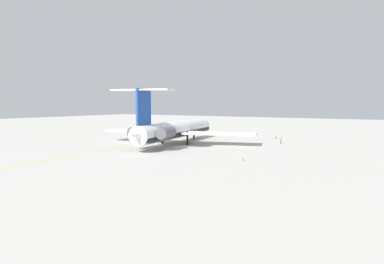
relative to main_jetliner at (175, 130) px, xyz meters
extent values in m
plane|color=#B7B5AD|center=(-2.57, -5.44, -3.18)|extent=(294.88, 294.88, 0.00)
cylinder|color=white|center=(-1.10, -0.22, -0.05)|extent=(35.23, 10.55, 3.75)
cone|color=white|center=(-18.35, -3.65, -0.05)|extent=(4.54, 4.29, 3.60)
cone|color=white|center=(16.15, 3.21, 0.29)|extent=(5.99, 4.20, 3.19)
cube|color=black|center=(-1.10, -0.22, -0.89)|extent=(34.47, 10.47, 0.83)
cube|color=white|center=(0.02, -9.88, -0.71)|extent=(7.27, 16.10, 0.38)
cube|color=white|center=(-3.76, 9.13, -0.71)|extent=(10.23, 16.67, 0.38)
cylinder|color=#515156|center=(11.37, -0.81, 0.23)|extent=(5.02, 3.05, 2.18)
cube|color=white|center=(11.24, -0.17, 0.23)|extent=(2.99, 1.72, 0.45)
cylinder|color=#515156|center=(10.19, 5.11, 0.23)|extent=(5.02, 3.05, 2.18)
cube|color=white|center=(10.32, 4.47, 0.23)|extent=(2.99, 1.72, 0.45)
cube|color=#19429E|center=(13.85, 2.76, 5.15)|extent=(5.06, 1.36, 6.64)
cube|color=white|center=(14.82, -0.12, 8.20)|extent=(4.52, 6.05, 0.26)
cube|color=white|center=(13.64, 5.78, 8.20)|extent=(4.52, 6.05, 0.26)
cylinder|color=black|center=(-11.64, -2.32, -1.75)|extent=(0.41, 0.41, 2.84)
cylinder|color=black|center=(0.63, -2.93, -1.75)|extent=(0.41, 0.41, 2.84)
cylinder|color=black|center=(-0.54, 2.95, -1.75)|extent=(0.41, 0.41, 2.84)
cylinder|color=black|center=(-13.13, 19.47, -2.75)|extent=(0.11, 0.11, 0.86)
cylinder|color=black|center=(-13.00, 19.56, -2.75)|extent=(0.11, 0.11, 0.86)
cylinder|color=gray|center=(-13.07, 19.52, -1.98)|extent=(0.29, 0.29, 0.68)
sphere|color=tan|center=(-13.07, 19.52, -1.50)|extent=(0.27, 0.27, 0.27)
cylinder|color=gray|center=(-13.22, 19.41, -1.94)|extent=(0.08, 0.08, 0.58)
cylinder|color=gray|center=(-12.91, 19.63, -1.94)|extent=(0.08, 0.08, 0.58)
cylinder|color=black|center=(-23.02, 14.95, -2.77)|extent=(0.10, 0.10, 0.81)
cylinder|color=black|center=(-22.88, 14.96, -2.77)|extent=(0.10, 0.10, 0.81)
cylinder|color=yellow|center=(-22.95, 14.95, -2.05)|extent=(0.27, 0.27, 0.64)
sphere|color=tan|center=(-22.95, 14.95, -1.60)|extent=(0.25, 0.25, 0.25)
cylinder|color=yellow|center=(-23.13, 14.93, -2.02)|extent=(0.07, 0.07, 0.54)
cylinder|color=yellow|center=(-22.77, 14.97, -2.02)|extent=(0.07, 0.07, 0.54)
cone|color=#EA590F|center=(13.46, 22.36, -2.90)|extent=(0.40, 0.40, 0.55)
cube|color=gold|center=(-1.10, -8.03, -3.17)|extent=(105.11, 13.57, 0.01)
camera|label=1|loc=(65.95, 45.90, 5.93)|focal=34.40mm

